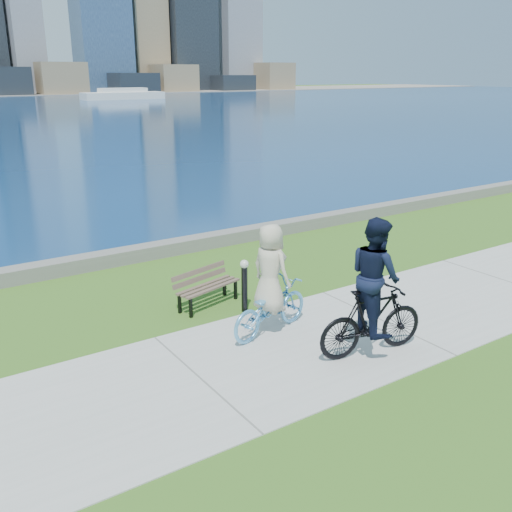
{
  "coord_description": "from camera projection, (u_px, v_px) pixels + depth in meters",
  "views": [
    {
      "loc": [
        -7.69,
        -7.11,
        4.64
      ],
      "look_at": [
        -1.64,
        1.96,
        1.1
      ],
      "focal_mm": 40.0,
      "sensor_mm": 36.0,
      "label": 1
    }
  ],
  "objects": [
    {
      "name": "bollard_lamp",
      "position": [
        244.0,
        282.0,
        11.38
      ],
      "size": [
        0.18,
        0.18,
        1.09
      ],
      "color": "black",
      "rests_on": "ground"
    },
    {
      "name": "concrete_path",
      "position": [
        382.0,
        320.0,
        11.11
      ],
      "size": [
        80.0,
        3.5,
        0.02
      ],
      "primitive_type": "cube",
      "color": "#ACACA7",
      "rests_on": "ground"
    },
    {
      "name": "ground",
      "position": [
        381.0,
        321.0,
        11.11
      ],
      "size": [
        320.0,
        320.0,
        0.0
      ],
      "primitive_type": "plane",
      "color": "#325D18",
      "rests_on": "ground"
    },
    {
      "name": "cyclist_man",
      "position": [
        373.0,
        299.0,
        9.5
      ],
      "size": [
        0.92,
        2.07,
        2.4
      ],
      "rotation": [
        0.0,
        0.0,
        1.39
      ],
      "color": "black",
      "rests_on": "ground"
    },
    {
      "name": "park_bench",
      "position": [
        205.0,
        284.0,
        11.74
      ],
      "size": [
        1.55,
        0.87,
        0.76
      ],
      "rotation": [
        0.0,
        0.0,
        0.26
      ],
      "color": "black",
      "rests_on": "ground"
    },
    {
      "name": "cyclist_woman",
      "position": [
        270.0,
        293.0,
        10.36
      ],
      "size": [
        1.06,
        1.98,
        2.07
      ],
      "rotation": [
        0.0,
        0.0,
        1.8
      ],
      "color": "#5DACE2",
      "rests_on": "ground"
    },
    {
      "name": "ferry_far",
      "position": [
        123.0,
        95.0,
        98.89
      ],
      "size": [
        14.08,
        4.02,
        1.91
      ],
      "color": "silver",
      "rests_on": "ground"
    },
    {
      "name": "seawall",
      "position": [
        221.0,
        239.0,
        15.96
      ],
      "size": [
        90.0,
        0.5,
        0.35
      ],
      "primitive_type": "cube",
      "color": "slate",
      "rests_on": "ground"
    }
  ]
}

